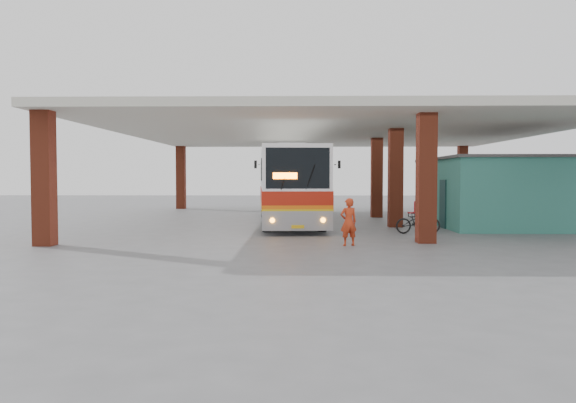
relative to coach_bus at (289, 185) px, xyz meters
The scene contains 8 objects.
ground 5.78m from the coach_bus, 71.07° to the right, with size 90.00×90.00×0.00m, color #515154.
brick_columns 3.23m from the coach_bus, ahead, with size 20.10×21.60×4.35m.
canopy_roof 3.74m from the coach_bus, 30.14° to the left, with size 21.00×23.00×0.30m, color beige.
shop_building 9.35m from the coach_bus, ahead, with size 5.20×8.20×3.11m.
coach_bus is the anchor object (origin of this frame).
motorcycle 7.38m from the coach_bus, 44.40° to the right, with size 0.63×1.80×0.94m, color black.
pedestrian 9.34m from the coach_bus, 76.91° to the right, with size 0.56×0.37×1.54m, color red.
red_chair 7.96m from the coach_bus, 28.58° to the left, with size 0.59×0.59×0.88m.
Camera 1 is at (-1.28, -21.93, 2.23)m, focal length 35.00 mm.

